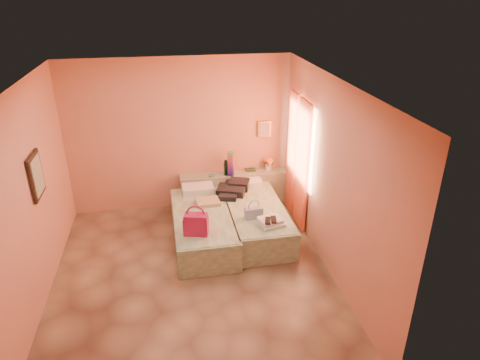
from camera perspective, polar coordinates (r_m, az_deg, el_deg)
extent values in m
plane|color=tan|center=(6.46, -6.23, -12.61)|extent=(4.50, 4.50, 0.00)
cube|color=#E29078|center=(7.80, -8.02, 5.85)|extent=(4.00, 0.02, 2.80)
cube|color=#E29078|center=(5.98, -26.35, -2.80)|extent=(0.02, 4.50, 2.80)
cube|color=#E29078|center=(6.13, 12.08, 0.07)|extent=(0.02, 4.50, 2.80)
cube|color=white|center=(5.25, -7.66, 12.38)|extent=(4.00, 4.50, 0.02)
cube|color=#FFD09E|center=(7.17, 8.40, 4.94)|extent=(0.02, 1.10, 1.40)
cube|color=#FD613C|center=(7.15, 8.29, 1.88)|extent=(0.05, 0.55, 2.20)
cube|color=#FD613C|center=(7.68, 6.92, 3.62)|extent=(0.05, 0.45, 2.20)
cube|color=black|center=(6.24, -25.56, 0.53)|extent=(0.04, 0.50, 0.60)
cube|color=#B19E3B|center=(7.95, 3.25, 6.82)|extent=(0.25, 0.04, 0.30)
cube|color=#94A183|center=(8.16, -0.68, -1.18)|extent=(2.05, 0.30, 0.65)
cube|color=beige|center=(7.11, -4.97, -6.23)|extent=(0.93, 2.01, 0.50)
cube|color=beige|center=(7.32, 2.01, -5.18)|extent=(0.93, 2.01, 0.50)
cylinder|color=#13351E|center=(7.91, -1.90, 1.63)|extent=(0.11, 0.11, 0.28)
cube|color=#AF154B|center=(7.85, -1.24, 2.16)|extent=(0.13, 0.13, 0.46)
cylinder|color=#4E8F6E|center=(7.91, -3.76, 0.60)|extent=(0.16, 0.16, 0.03)
cube|color=#284C2C|center=(8.14, 1.44, 1.36)|extent=(0.19, 0.14, 0.03)
cube|color=white|center=(8.15, 3.78, 2.30)|extent=(0.26, 0.26, 0.28)
cube|color=#AF154B|center=(6.39, -5.89, -5.82)|extent=(0.40, 0.28, 0.34)
cube|color=tan|center=(7.26, -4.30, -2.95)|extent=(0.41, 0.34, 0.07)
cube|color=black|center=(7.57, -0.86, -1.24)|extent=(0.66, 0.66, 0.16)
cube|color=#3E6095|center=(6.80, 1.83, -4.41)|extent=(0.29, 0.15, 0.18)
cube|color=white|center=(6.65, 4.26, -5.60)|extent=(0.40, 0.36, 0.10)
cube|color=black|center=(6.57, 4.14, -5.39)|extent=(0.21, 0.25, 0.02)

